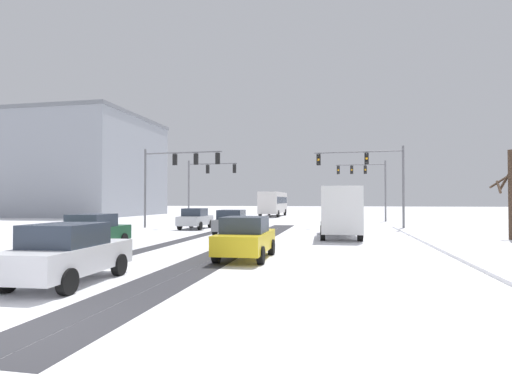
# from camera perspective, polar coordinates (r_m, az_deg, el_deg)

# --- Properties ---
(ground_plane) EXTENTS (300.00, 300.00, 0.00)m
(ground_plane) POSITION_cam_1_polar(r_m,az_deg,el_deg) (8.36, -30.05, -16.58)
(ground_plane) COLOR white
(wheel_track_left_lane) EXTENTS (0.88, 31.87, 0.01)m
(wheel_track_left_lane) POSITION_cam_1_polar(r_m,az_deg,el_deg) (22.38, -11.34, -6.91)
(wheel_track_left_lane) COLOR #38383D
(wheel_track_left_lane) RESTS_ON ground
(wheel_track_right_lane) EXTENTS (0.88, 31.87, 0.01)m
(wheel_track_right_lane) POSITION_cam_1_polar(r_m,az_deg,el_deg) (21.09, -0.25, -7.28)
(wheel_track_right_lane) COLOR #38383D
(wheel_track_right_lane) RESTS_ON ground
(wheel_track_center) EXTENTS (0.94, 31.87, 0.01)m
(wheel_track_center) POSITION_cam_1_polar(r_m,az_deg,el_deg) (21.29, -2.70, -7.22)
(wheel_track_center) COLOR #38383D
(wheel_track_center) RESTS_ON ground
(sidewalk_kerb_right) EXTENTS (4.00, 31.87, 0.12)m
(sidewalk_kerb_right) POSITION_cam_1_polar(r_m,az_deg,el_deg) (20.25, 30.03, -7.21)
(sidewalk_kerb_right) COLOR white
(sidewalk_kerb_right) RESTS_ON ground
(traffic_signal_near_right) EXTENTS (6.95, 0.53, 6.50)m
(traffic_signal_near_right) POSITION_cam_1_polar(r_m,az_deg,el_deg) (33.29, 15.85, 3.06)
(traffic_signal_near_right) COLOR slate
(traffic_signal_near_right) RESTS_ON ground
(traffic_signal_near_left) EXTENTS (6.79, 0.60, 6.50)m
(traffic_signal_near_left) POSITION_cam_1_polar(r_m,az_deg,el_deg) (33.58, -11.29, 3.23)
(traffic_signal_near_left) COLOR slate
(traffic_signal_near_left) RESTS_ON ground
(traffic_signal_far_right) EXTENTS (5.27, 0.41, 6.50)m
(traffic_signal_far_right) POSITION_cam_1_polar(r_m,az_deg,el_deg) (45.19, 15.12, 2.05)
(traffic_signal_far_right) COLOR slate
(traffic_signal_far_right) RESTS_ON ground
(traffic_signal_far_left) EXTENTS (5.47, 0.51, 6.50)m
(traffic_signal_far_left) POSITION_cam_1_polar(r_m,az_deg,el_deg) (43.28, -7.16, 1.97)
(traffic_signal_far_left) COLOR slate
(traffic_signal_far_left) RESTS_ON ground
(car_silver_lead) EXTENTS (1.86, 4.11, 1.62)m
(car_silver_lead) POSITION_cam_1_polar(r_m,az_deg,el_deg) (32.33, -8.54, -3.70)
(car_silver_lead) COLOR #B7BABF
(car_silver_lead) RESTS_ON ground
(car_grey_second) EXTENTS (1.95, 4.16, 1.62)m
(car_grey_second) POSITION_cam_1_polar(r_m,az_deg,el_deg) (26.70, -3.43, -4.25)
(car_grey_second) COLOR slate
(car_grey_second) RESTS_ON ground
(car_dark_green_third) EXTENTS (1.98, 4.17, 1.62)m
(car_dark_green_third) POSITION_cam_1_polar(r_m,az_deg,el_deg) (20.10, -21.92, -5.17)
(car_dark_green_third) COLOR #194C2D
(car_dark_green_third) RESTS_ON ground
(car_yellow_cab_fourth) EXTENTS (1.88, 4.12, 1.62)m
(car_yellow_cab_fourth) POSITION_cam_1_polar(r_m,az_deg,el_deg) (15.64, -1.47, -6.42)
(car_yellow_cab_fourth) COLOR yellow
(car_yellow_cab_fourth) RESTS_ON ground
(car_white_fifth) EXTENTS (2.00, 4.18, 1.62)m
(car_white_fifth) POSITION_cam_1_polar(r_m,az_deg,el_deg) (12.15, -24.95, -7.81)
(car_white_fifth) COLOR silver
(car_white_fifth) RESTS_ON ground
(bus_oncoming) EXTENTS (2.68, 11.00, 3.38)m
(bus_oncoming) POSITION_cam_1_polar(r_m,az_deg,el_deg) (57.30, 2.48, -1.44)
(bus_oncoming) COLOR silver
(bus_oncoming) RESTS_ON ground
(box_truck_delivery) EXTENTS (2.50, 7.47, 3.02)m
(box_truck_delivery) POSITION_cam_1_polar(r_m,az_deg,el_deg) (25.29, 11.66, -2.54)
(box_truck_delivery) COLOR silver
(box_truck_delivery) RESTS_ON ground
(office_building_far_left_block) EXTENTS (21.76, 19.71, 14.62)m
(office_building_far_left_block) POSITION_cam_1_polar(r_m,az_deg,el_deg) (67.07, -24.17, 3.25)
(office_building_far_left_block) COLOR #9399A3
(office_building_far_left_block) RESTS_ON ground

